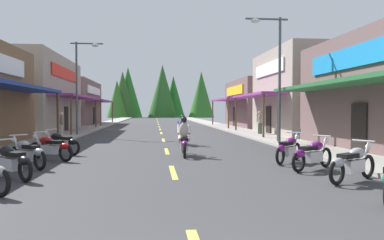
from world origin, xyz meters
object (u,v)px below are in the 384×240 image
Objects in this scene: rider_cruising_lead at (184,139)px; pedestrian_browsing at (62,123)px; motorcycle_parked_right_2 at (312,154)px; motorcycle_parked_left_2 at (27,153)px; motorcycle_parked_left_4 at (61,143)px; pedestrian_by_shop at (260,121)px; motorcycle_parked_left_1 at (11,161)px; motorcycle_parked_right_1 at (353,163)px; motorcycle_parked_left_3 at (51,147)px; rider_cruising_trailing at (183,132)px; motorcycle_parked_right_3 at (289,149)px; streetlamp_right at (273,63)px; streetlamp_left at (82,75)px.

pedestrian_browsing is at bearing 38.77° from rider_cruising_lead.
motorcycle_parked_left_2 is at bearing 137.37° from motorcycle_parked_right_2.
motorcycle_parked_left_4 is 15.11m from pedestrian_by_shop.
motorcycle_parked_left_4 is (-0.05, 5.34, 0.00)m from motorcycle_parked_left_1.
motorcycle_parked_right_1 is 6.82m from rider_cruising_lead.
motorcycle_parked_left_3 is 1.81m from motorcycle_parked_left_4.
motorcycle_parked_right_2 is at bearing -145.12° from motorcycle_parked_left_2.
motorcycle_parked_left_2 is 0.76× the size of rider_cruising_trailing.
rider_cruising_trailing is 9.06m from pedestrian_browsing.
motorcycle_parked_right_3 is at bearing -157.06° from motorcycle_parked_left_3.
streetlamp_right is at bearing -122.48° from motorcycle_parked_left_3.
motorcycle_parked_left_2 is (-8.76, 1.26, 0.00)m from motorcycle_parked_right_2.
rider_cruising_trailing is at bearing -43.13° from pedestrian_browsing.
streetlamp_left is 18.54m from motorcycle_parked_right_2.
motorcycle_parked_right_1 is 1.16× the size of motorcycle_parked_left_1.
rider_cruising_lead is (-3.84, 5.63, 0.17)m from motorcycle_parked_right_1.
motorcycle_parked_right_2 is 8.99m from motorcycle_parked_left_3.
motorcycle_parked_left_4 is at bearing -83.71° from streetlamp_left.
motorcycle_parked_left_2 is at bearing -88.89° from pedestrian_browsing.
streetlamp_left reaches higher than motorcycle_parked_left_2.
pedestrian_browsing reaches higher than rider_cruising_lead.
streetlamp_left is at bearing 145.02° from streetlamp_right.
motorcycle_parked_left_1 is 0.99× the size of motorcycle_parked_left_2.
streetlamp_right is 3.97× the size of motorcycle_parked_right_3.
motorcycle_parked_left_1 is (-8.78, 1.27, 0.00)m from motorcycle_parked_right_1.
motorcycle_parked_left_3 is 16.29m from pedestrian_by_shop.
motorcycle_parked_left_4 is 5.09m from rider_cruising_lead.
streetlamp_right is at bearing -34.35° from pedestrian_browsing.
streetlamp_right is at bearing 51.89° from motorcycle_parked_right_1.
rider_cruising_trailing is 1.22× the size of pedestrian_by_shop.
streetlamp_left is 3.04× the size of rider_cruising_trailing.
motorcycle_parked_left_3 is at bearing -47.32° from motorcycle_parked_left_1.
motorcycle_parked_left_2 is 0.93× the size of pedestrian_by_shop.
motorcycle_parked_right_1 is at bearing -165.76° from rider_cruising_trailing.
motorcycle_parked_right_1 is at bearing -59.82° from streetlamp_left.
motorcycle_parked_right_1 and motorcycle_parked_left_3 have the same top height.
motorcycle_parked_left_2 is 8.92m from rider_cruising_trailing.
motorcycle_parked_left_1 and motorcycle_parked_left_3 have the same top height.
pedestrian_browsing is (-7.40, 5.23, 0.33)m from rider_cruising_trailing.
motorcycle_parked_right_1 and motorcycle_parked_left_1 have the same top height.
pedestrian_browsing reaches higher than rider_cruising_trailing.
motorcycle_parked_right_3 and motorcycle_parked_left_3 have the same top height.
streetlamp_left reaches higher than motorcycle_parked_right_1.
streetlamp_right is 3.59× the size of motorcycle_parked_right_2.
streetlamp_right is 3.51× the size of motorcycle_parked_left_3.
motorcycle_parked_right_1 is 1.07× the size of pedestrian_by_shop.
pedestrian_browsing reaches higher than motorcycle_parked_right_3.
rider_cruising_lead is (5.14, 2.50, 0.17)m from motorcycle_parked_left_2.
motorcycle_parked_right_3 and motorcycle_parked_left_1 have the same top height.
motorcycle_parked_right_3 is 15.96m from pedestrian_browsing.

